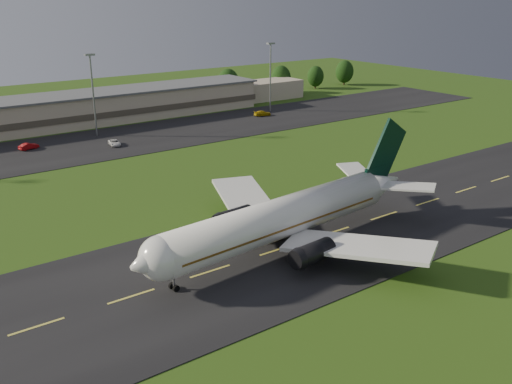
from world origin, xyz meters
TOP-DOWN VIEW (x-y plane):
  - ground at (0.00, 0.00)m, footprint 360.00×360.00m
  - taxiway at (0.00, 0.00)m, footprint 220.00×30.00m
  - apron at (0.00, 72.00)m, footprint 260.00×30.00m
  - airliner at (1.20, 0.07)m, footprint 51.28×42.02m
  - terminal at (6.40, 96.18)m, footprint 145.00×16.00m
  - light_mast_centre at (5.00, 80.00)m, footprint 2.40×1.20m
  - light_mast_east at (60.00, 80.00)m, footprint 2.40×1.20m
  - tree_line at (28.87, 105.48)m, footprint 197.25×9.12m
  - service_vehicle_b at (-12.64, 76.53)m, footprint 4.76×2.72m
  - service_vehicle_c at (4.69, 68.22)m, footprint 3.00×5.11m
  - service_vehicle_d at (53.48, 75.18)m, footprint 5.44×2.91m

SIDE VIEW (x-z plane):
  - ground at x=0.00m, z-range 0.00..0.00m
  - taxiway at x=0.00m, z-range 0.00..0.10m
  - apron at x=0.00m, z-range 0.00..0.10m
  - service_vehicle_c at x=4.69m, z-range 0.10..1.43m
  - service_vehicle_b at x=-12.64m, z-range 0.10..1.58m
  - service_vehicle_d at x=53.48m, z-range 0.10..1.60m
  - terminal at x=6.40m, z-range -0.21..8.19m
  - airliner at x=1.20m, z-range -3.13..12.45m
  - tree_line at x=28.87m, z-range -0.15..10.31m
  - light_mast_centre at x=5.00m, z-range 2.56..22.91m
  - light_mast_east at x=60.00m, z-range 2.56..22.91m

